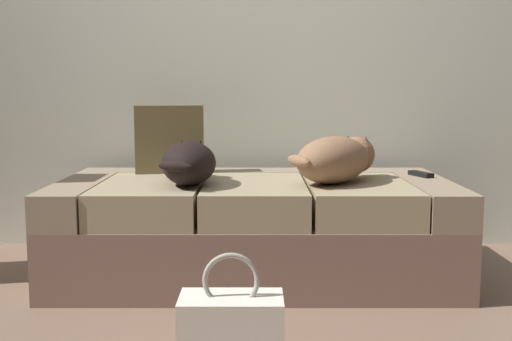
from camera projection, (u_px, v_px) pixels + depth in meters
couch at (256, 228)px, 2.96m from camera, size 1.80×0.94×0.45m
dog_dark at (191, 162)px, 2.80m from camera, size 0.26×0.56×0.19m
dog_tan at (339, 159)px, 2.84m from camera, size 0.49×0.56×0.21m
tv_remote at (422, 174)px, 3.04m from camera, size 0.10×0.16×0.02m
throw_pillow at (170, 139)px, 3.17m from camera, size 0.35×0.17×0.34m
handbag at (233, 332)px, 1.94m from camera, size 0.32×0.18×0.38m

